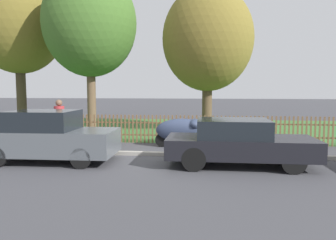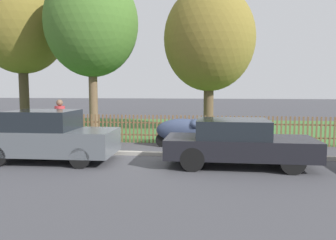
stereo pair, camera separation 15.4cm
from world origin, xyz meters
TOP-DOWN VIEW (x-y plane):
  - ground_plane at (0.00, 0.00)m, footprint 120.00×120.00m
  - kerb_stone at (0.00, 0.10)m, footprint 36.57×0.20m
  - grass_strip at (0.00, 7.59)m, footprint 36.57×10.11m
  - park_fence at (-0.00, 2.55)m, footprint 36.57×0.05m
  - parked_car_black_saloon at (-3.57, -1.12)m, footprint 3.93×1.83m
  - parked_car_navy_estate at (1.99, -1.02)m, footprint 4.13×1.73m
  - covered_motorcycle at (0.26, 1.73)m, footprint 2.02×0.72m
  - tree_nearest_kerb at (-10.03, 8.37)m, footprint 5.44×5.44m
  - tree_behind_motorcycle at (-4.94, 6.42)m, footprint 4.82×4.82m
  - tree_mid_park at (1.13, 6.48)m, footprint 4.54×4.54m
  - pedestrian_near_fence at (-4.18, 0.91)m, footprint 0.41×0.40m

SIDE VIEW (x-z plane):
  - ground_plane at x=0.00m, z-range 0.00..0.00m
  - grass_strip at x=0.00m, z-range 0.00..0.01m
  - kerb_stone at x=0.00m, z-range 0.00..0.12m
  - park_fence at x=0.00m, z-range 0.00..1.13m
  - covered_motorcycle at x=0.26m, z-range 0.11..1.19m
  - parked_car_navy_estate at x=1.99m, z-range 0.02..1.34m
  - parked_car_black_saloon at x=-3.57m, z-range -0.01..1.52m
  - pedestrian_near_fence at x=-4.18m, z-range 0.12..1.91m
  - tree_mid_park at x=1.13m, z-range 1.00..8.28m
  - tree_behind_motorcycle at x=-4.94m, z-range 1.37..9.70m
  - tree_nearest_kerb at x=-10.03m, z-range 1.51..10.84m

